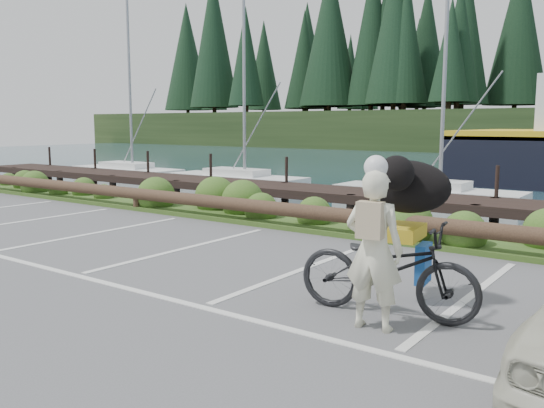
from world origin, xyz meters
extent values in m
plane|color=#525255|center=(0.00, 0.00, 0.00)|extent=(72.00, 72.00, 0.00)
cube|color=#3D5B21|center=(0.00, 5.30, 0.05)|extent=(34.00, 1.60, 0.10)
imported|color=black|center=(2.01, 0.70, 0.58)|extent=(2.28, 1.04, 1.16)
imported|color=beige|center=(2.07, 0.19, 0.90)|extent=(0.71, 0.51, 1.81)
ellipsoid|color=black|center=(1.92, 1.40, 1.50)|extent=(0.72, 1.24, 0.68)
camera|label=1|loc=(4.82, -5.52, 2.30)|focal=38.00mm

